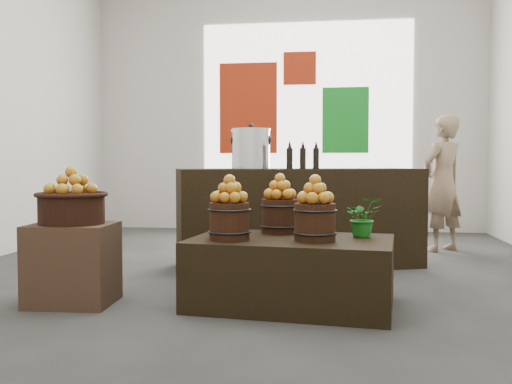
# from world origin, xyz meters

# --- Properties ---
(ground) EXTENTS (7.00, 7.00, 0.00)m
(ground) POSITION_xyz_m (0.00, 0.00, 0.00)
(ground) COLOR #3D3D3A
(ground) RESTS_ON ground
(back_wall) EXTENTS (6.00, 0.04, 4.00)m
(back_wall) POSITION_xyz_m (0.00, 3.50, 2.00)
(back_wall) COLOR beige
(back_wall) RESTS_ON ground
(back_opening) EXTENTS (3.20, 0.02, 2.40)m
(back_opening) POSITION_xyz_m (0.30, 3.48, 2.00)
(back_opening) COLOR white
(back_opening) RESTS_ON back_wall
(deco_red_left) EXTENTS (0.90, 0.04, 1.40)m
(deco_red_left) POSITION_xyz_m (-0.60, 3.47, 1.90)
(deco_red_left) COLOR #96220B
(deco_red_left) RESTS_ON back_wall
(deco_green_right) EXTENTS (0.70, 0.04, 1.00)m
(deco_green_right) POSITION_xyz_m (0.90, 3.47, 1.70)
(deco_green_right) COLOR #137C1E
(deco_green_right) RESTS_ON back_wall
(deco_red_upper) EXTENTS (0.50, 0.04, 0.50)m
(deco_red_upper) POSITION_xyz_m (0.20, 3.47, 2.50)
(deco_red_upper) COLOR #96220B
(deco_red_upper) RESTS_ON back_wall
(crate) EXTENTS (0.63, 0.52, 0.60)m
(crate) POSITION_xyz_m (-1.21, -1.37, 0.30)
(crate) COLOR brown
(crate) RESTS_ON ground
(wicker_basket) EXTENTS (0.48, 0.48, 0.22)m
(wicker_basket) POSITION_xyz_m (-1.21, -1.37, 0.71)
(wicker_basket) COLOR black
(wicker_basket) RESTS_ON crate
(apples_in_basket) EXTENTS (0.38, 0.38, 0.20)m
(apples_in_basket) POSITION_xyz_m (-1.21, -1.37, 0.92)
(apples_in_basket) COLOR #95040F
(apples_in_basket) RESTS_ON wicker_basket
(display_table) EXTENTS (1.55, 1.06, 0.50)m
(display_table) POSITION_xyz_m (0.41, -1.22, 0.25)
(display_table) COLOR black
(display_table) RESTS_ON ground
(apple_bucket_front_left) EXTENTS (0.29, 0.29, 0.27)m
(apple_bucket_front_left) POSITION_xyz_m (-0.02, -1.37, 0.64)
(apple_bucket_front_left) COLOR #331A0E
(apple_bucket_front_left) RESTS_ON display_table
(apples_in_bucket_front_left) EXTENTS (0.22, 0.22, 0.20)m
(apples_in_bucket_front_left) POSITION_xyz_m (-0.02, -1.37, 0.87)
(apples_in_bucket_front_left) COLOR #95040F
(apples_in_bucket_front_left) RESTS_ON apple_bucket_front_left
(apple_bucket_front_right) EXTENTS (0.29, 0.29, 0.27)m
(apple_bucket_front_right) POSITION_xyz_m (0.59, -1.35, 0.64)
(apple_bucket_front_right) COLOR #331A0E
(apple_bucket_front_right) RESTS_ON display_table
(apples_in_bucket_front_right) EXTENTS (0.22, 0.22, 0.20)m
(apples_in_bucket_front_right) POSITION_xyz_m (0.59, -1.35, 0.87)
(apples_in_bucket_front_right) COLOR #95040F
(apples_in_bucket_front_right) RESTS_ON apple_bucket_front_right
(apple_bucket_rear) EXTENTS (0.29, 0.29, 0.27)m
(apple_bucket_rear) POSITION_xyz_m (0.30, -0.94, 0.64)
(apple_bucket_rear) COLOR #331A0E
(apple_bucket_rear) RESTS_ON display_table
(apples_in_bucket_rear) EXTENTS (0.22, 0.22, 0.20)m
(apples_in_bucket_rear) POSITION_xyz_m (0.30, -0.94, 0.87)
(apples_in_bucket_rear) COLOR #95040F
(apples_in_bucket_rear) RESTS_ON apple_bucket_rear
(herb_garnish_right) EXTENTS (0.30, 0.27, 0.30)m
(herb_garnish_right) POSITION_xyz_m (0.94, -1.09, 0.65)
(herb_garnish_right) COLOR #146116
(herb_garnish_right) RESTS_ON display_table
(herb_garnish_left) EXTENTS (0.16, 0.15, 0.25)m
(herb_garnish_left) POSITION_xyz_m (-0.12, -1.04, 0.63)
(herb_garnish_left) COLOR #146116
(herb_garnish_left) RESTS_ON display_table
(counter) EXTENTS (2.55, 1.53, 0.99)m
(counter) POSITION_xyz_m (0.38, 0.39, 0.50)
(counter) COLOR black
(counter) RESTS_ON ground
(stock_pot_left) EXTENTS (0.38, 0.38, 0.38)m
(stock_pot_left) POSITION_xyz_m (-0.09, 0.23, 1.18)
(stock_pot_left) COLOR silver
(stock_pot_left) RESTS_ON counter
(oil_cruets) EXTENTS (0.27, 0.15, 0.28)m
(oil_cruets) POSITION_xyz_m (0.46, 0.16, 1.13)
(oil_cruets) COLOR black
(oil_cruets) RESTS_ON counter
(shopper) EXTENTS (0.70, 0.67, 1.62)m
(shopper) POSITION_xyz_m (2.00, 1.61, 0.81)
(shopper) COLOR #8E7357
(shopper) RESTS_ON ground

